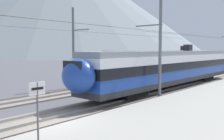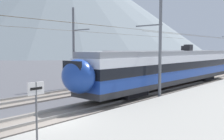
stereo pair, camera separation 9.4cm
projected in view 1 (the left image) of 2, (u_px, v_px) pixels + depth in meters
name	position (u px, v px, depth m)	size (l,w,h in m)	color
ground_plane	(48.00, 126.00, 13.22)	(400.00, 400.00, 0.00)	#4C4C51
track_near	(34.00, 121.00, 14.09)	(120.00, 3.00, 0.28)	slate
train_near_platform	(169.00, 67.00, 25.46)	(25.71, 2.88, 4.27)	#2D2D30
train_far_track	(169.00, 62.00, 36.99)	(28.71, 2.93, 4.27)	#2D2D30
catenary_mast_mid	(158.00, 47.00, 19.81)	(41.40, 2.47, 7.99)	slate
catenary_mast_far_side	(74.00, 47.00, 25.93)	(41.40, 2.49, 8.26)	slate
platform_sign	(37.00, 98.00, 9.85)	(0.70, 0.08, 2.38)	#59595B
mountain_right_ridge	(62.00, 4.00, 192.01)	(211.17, 211.17, 76.74)	slate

